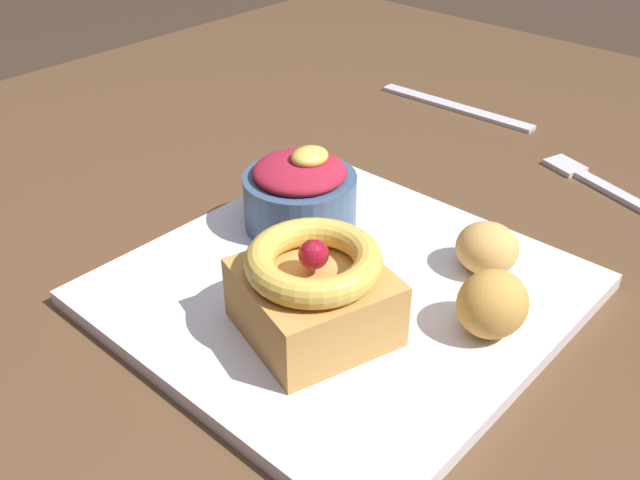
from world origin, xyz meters
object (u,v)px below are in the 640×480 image
front_plate (341,290)px  fritter_front (487,248)px  fritter_middle (492,304)px  fork (593,181)px  cake_slice (314,290)px  berry_ramekin (300,193)px  knife (455,107)px

front_plate → fritter_front: 0.11m
fritter_middle → fork: fritter_middle is taller
fritter_middle → fork: (0.26, 0.04, -0.03)m
cake_slice → fritter_front: (0.13, -0.05, -0.01)m
front_plate → berry_ramekin: 0.09m
fritter_front → fritter_middle: (-0.06, -0.04, 0.00)m
cake_slice → knife: 0.43m
cake_slice → fritter_middle: size_ratio=2.24×
fork → knife: same height
cake_slice → fritter_front: 0.14m
cake_slice → fritter_middle: bearing=-48.5°
berry_ramekin → fritter_front: (0.04, -0.14, -0.01)m
cake_slice → fork: 0.34m
fritter_middle → knife: fritter_middle is taller
cake_slice → fritter_front: bearing=-19.2°
front_plate → cake_slice: 0.07m
front_plate → cake_slice: cake_slice is taller
fritter_front → fork: bearing=1.7°
front_plate → fritter_middle: size_ratio=5.94×
cake_slice → berry_ramekin: bearing=47.3°
front_plate → cake_slice: size_ratio=2.65×
knife → berry_ramekin: bearing=98.1°
knife → fritter_front: bearing=124.9°
knife → front_plate: bearing=108.7°
berry_ramekin → fork: bearing=-29.1°
front_plate → berry_ramekin: bearing=62.9°
front_plate → berry_ramekin: berry_ramekin is taller
front_plate → knife: (0.35, 0.13, -0.00)m
cake_slice → knife: (0.40, 0.15, -0.04)m
berry_ramekin → fritter_middle: berry_ramekin is taller
fritter_middle → knife: (0.32, 0.24, -0.03)m
cake_slice → berry_ramekin: size_ratio=1.22×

